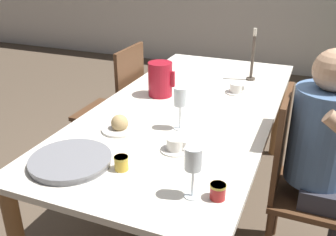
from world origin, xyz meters
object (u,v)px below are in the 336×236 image
(wine_glass_water, at_px, (180,99))
(jam_jar_red, at_px, (218,191))
(chair_person_side, at_px, (301,183))
(bread_plate, at_px, (120,125))
(candlestick_tall, at_px, (252,60))
(chair_opposite, at_px, (117,107))
(teacup_across, at_px, (236,89))
(jam_jar_amber, at_px, (121,162))
(serving_tray, at_px, (71,161))
(wine_glass_juice, at_px, (193,162))
(person_seated, at_px, (328,151))
(teacup_near_person, at_px, (175,145))
(red_pitcher, at_px, (160,79))

(wine_glass_water, xyz_separation_m, jam_jar_red, (0.33, -0.49, -0.13))
(chair_person_side, relative_size, bread_plate, 5.30)
(jam_jar_red, distance_m, candlestick_tall, 1.40)
(chair_opposite, distance_m, teacup_across, 0.91)
(jam_jar_amber, bearing_deg, wine_glass_water, 79.03)
(serving_tray, relative_size, bread_plate, 1.89)
(serving_tray, bearing_deg, wine_glass_juice, -2.23)
(person_seated, relative_size, teacup_near_person, 9.08)
(wine_glass_water, height_order, jam_jar_amber, wine_glass_water)
(chair_person_side, distance_m, red_pitcher, 0.99)
(jam_jar_amber, height_order, candlestick_tall, candlestick_tall)
(wine_glass_water, height_order, teacup_near_person, wine_glass_water)
(person_seated, distance_m, wine_glass_water, 0.73)
(jam_jar_red, height_order, candlestick_tall, candlestick_tall)
(serving_tray, xyz_separation_m, candlestick_tall, (0.49, 1.39, 0.12))
(bread_plate, bearing_deg, jam_jar_amber, -60.06)
(chair_opposite, distance_m, teacup_near_person, 1.19)
(chair_opposite, distance_m, serving_tray, 1.23)
(wine_glass_water, bearing_deg, jam_jar_amber, -100.97)
(red_pitcher, height_order, bread_plate, red_pitcher)
(serving_tray, distance_m, jam_jar_amber, 0.22)
(chair_opposite, distance_m, jam_jar_red, 1.56)
(red_pitcher, height_order, wine_glass_juice, red_pitcher)
(wine_glass_juice, relative_size, bread_plate, 1.11)
(bread_plate, relative_size, jam_jar_red, 3.04)
(person_seated, xyz_separation_m, teacup_near_person, (-0.64, -0.33, 0.07))
(teacup_near_person, distance_m, teacup_across, 0.83)
(wine_glass_water, relative_size, jam_jar_red, 3.64)
(red_pitcher, relative_size, teacup_across, 1.57)
(teacup_near_person, bearing_deg, wine_glass_water, 105.13)
(chair_person_side, xyz_separation_m, serving_tray, (-0.91, -0.61, 0.26))
(chair_person_side, height_order, chair_opposite, same)
(person_seated, distance_m, bread_plate, 1.00)
(wine_glass_water, distance_m, jam_jar_red, 0.60)
(wine_glass_juice, height_order, teacup_near_person, wine_glass_juice)
(chair_opposite, distance_m, candlestick_tall, 1.02)
(red_pitcher, relative_size, wine_glass_juice, 1.03)
(red_pitcher, xyz_separation_m, serving_tray, (-0.03, -0.88, -0.09))
(chair_person_side, height_order, jam_jar_amber, chair_person_side)
(chair_opposite, xyz_separation_m, wine_glass_water, (0.73, -0.63, 0.40))
(red_pitcher, relative_size, bread_plate, 1.14)
(red_pitcher, distance_m, jam_jar_amber, 0.86)
(bread_plate, bearing_deg, candlestick_tall, 66.48)
(teacup_across, relative_size, candlestick_tall, 0.37)
(teacup_across, bearing_deg, chair_opposite, 178.52)
(wine_glass_juice, height_order, jam_jar_amber, wine_glass_juice)
(serving_tray, relative_size, jam_jar_amber, 5.73)
(chair_person_side, distance_m, teacup_across, 0.73)
(bread_plate, bearing_deg, chair_opposite, 121.10)
(wine_glass_water, height_order, wine_glass_juice, wine_glass_water)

